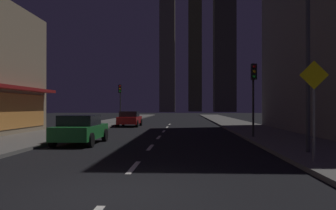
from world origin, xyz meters
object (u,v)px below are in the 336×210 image
(car_parked_near, at_px, (81,129))
(traffic_light_near_right, at_px, (254,83))
(fire_hydrant_far_left, at_px, (98,123))
(car_parked_far, at_px, (130,119))
(traffic_light_far_left, at_px, (120,95))
(street_lamp_right, at_px, (286,22))
(pedestrian_crossing_sign, at_px, (314,102))

(car_parked_near, xyz_separation_m, traffic_light_near_right, (9.10, 2.89, 2.45))
(car_parked_near, height_order, fire_hydrant_far_left, car_parked_near)
(car_parked_near, relative_size, car_parked_far, 1.00)
(fire_hydrant_far_left, relative_size, traffic_light_far_left, 0.16)
(traffic_light_far_left, height_order, street_lamp_right, street_lamp_right)
(fire_hydrant_far_left, bearing_deg, car_parked_far, 52.10)
(pedestrian_crossing_sign, bearing_deg, traffic_light_near_right, 90.65)
(car_parked_far, xyz_separation_m, street_lamp_right, (8.98, -19.11, 4.33))
(fire_hydrant_far_left, distance_m, street_lamp_right, 20.24)
(traffic_light_near_right, bearing_deg, street_lamp_right, -91.05)
(car_parked_near, distance_m, car_parked_far, 15.43)
(fire_hydrant_far_left, relative_size, street_lamp_right, 0.10)
(traffic_light_near_right, distance_m, pedestrian_crossing_sign, 8.87)
(pedestrian_crossing_sign, bearing_deg, traffic_light_far_left, 112.70)
(traffic_light_near_right, relative_size, pedestrian_crossing_sign, 1.33)
(fire_hydrant_far_left, distance_m, traffic_light_near_right, 15.14)
(car_parked_far, relative_size, pedestrian_crossing_sign, 1.34)
(car_parked_near, height_order, traffic_light_far_left, traffic_light_far_left)
(car_parked_far, distance_m, street_lamp_right, 21.56)
(car_parked_near, height_order, car_parked_far, same)
(car_parked_near, relative_size, street_lamp_right, 0.64)
(traffic_light_near_right, height_order, pedestrian_crossing_sign, traffic_light_near_right)
(traffic_light_far_left, relative_size, pedestrian_crossing_sign, 1.33)
(car_parked_near, bearing_deg, pedestrian_crossing_sign, -32.65)
(car_parked_far, bearing_deg, traffic_light_far_left, 110.01)
(street_lamp_right, bearing_deg, traffic_light_near_right, 88.95)
(fire_hydrant_far_left, distance_m, traffic_light_far_left, 8.63)
(traffic_light_far_left, distance_m, pedestrian_crossing_sign, 28.79)
(traffic_light_near_right, relative_size, street_lamp_right, 0.64)
(car_parked_near, xyz_separation_m, street_lamp_right, (8.98, -3.69, 4.33))
(fire_hydrant_far_left, relative_size, traffic_light_near_right, 0.16)
(car_parked_near, xyz_separation_m, traffic_light_far_left, (-1.90, 20.65, 2.45))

